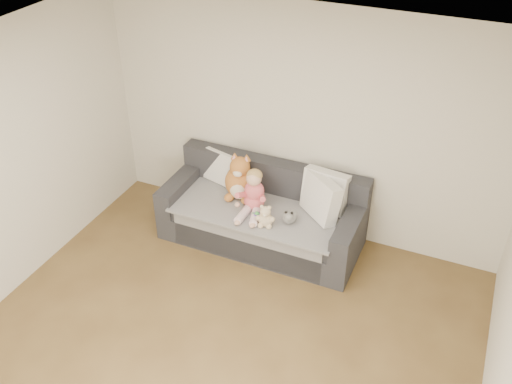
% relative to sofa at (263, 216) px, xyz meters
% --- Properties ---
extents(room_shell, '(5.00, 5.00, 5.00)m').
position_rel_sofa_xyz_m(room_shell, '(0.26, -1.64, 0.99)').
color(room_shell, brown).
rests_on(room_shell, ground).
extents(sofa, '(2.20, 0.94, 0.85)m').
position_rel_sofa_xyz_m(sofa, '(0.00, 0.00, 0.00)').
color(sofa, '#25262A').
rests_on(sofa, ground).
extents(cushion_left, '(0.45, 0.29, 0.39)m').
position_rel_sofa_xyz_m(cushion_left, '(-0.62, 0.24, 0.35)').
color(cushion_left, beige).
rests_on(cushion_left, sofa).
extents(cushion_right_back, '(0.51, 0.27, 0.46)m').
position_rel_sofa_xyz_m(cushion_right_back, '(0.63, 0.21, 0.39)').
color(cushion_right_back, beige).
rests_on(cushion_right_back, sofa).
extents(cushion_right_front, '(0.52, 0.47, 0.46)m').
position_rel_sofa_xyz_m(cushion_right_front, '(0.64, 0.06, 0.39)').
color(cushion_right_front, beige).
rests_on(cushion_right_front, sofa).
extents(toddler, '(0.34, 0.50, 0.49)m').
position_rel_sofa_xyz_m(toddler, '(-0.05, -0.14, 0.37)').
color(toddler, '#CD5D48').
rests_on(toddler, sofa).
extents(plush_cat, '(0.45, 0.41, 0.56)m').
position_rel_sofa_xyz_m(plush_cat, '(-0.29, 0.05, 0.37)').
color(plush_cat, '#AF5827').
rests_on(plush_cat, sofa).
extents(teddy_bear, '(0.20, 0.16, 0.26)m').
position_rel_sofa_xyz_m(teddy_bear, '(0.18, -0.35, 0.27)').
color(teddy_bear, tan).
rests_on(teddy_bear, sofa).
extents(plush_cow, '(0.15, 0.23, 0.19)m').
position_rel_sofa_xyz_m(plush_cow, '(0.39, -0.20, 0.24)').
color(plush_cow, white).
rests_on(plush_cow, sofa).
extents(sippy_cup, '(0.12, 0.08, 0.13)m').
position_rel_sofa_xyz_m(sippy_cup, '(0.06, -0.31, 0.23)').
color(sippy_cup, '#5D3CA4').
rests_on(sippy_cup, sofa).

